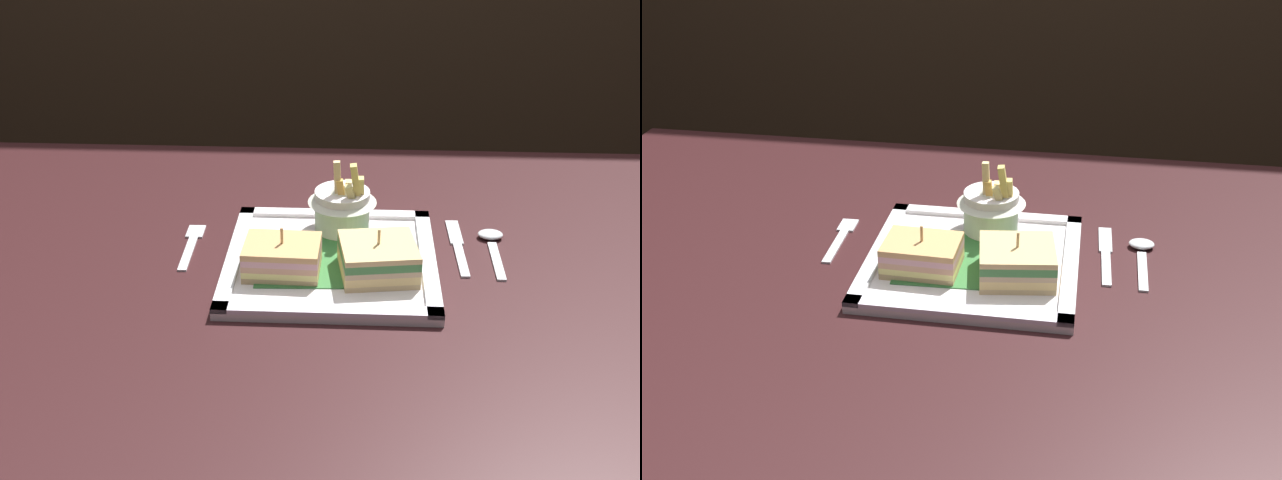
% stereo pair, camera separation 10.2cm
% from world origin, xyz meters
% --- Properties ---
extents(dining_table, '(1.30, 0.84, 0.78)m').
position_xyz_m(dining_table, '(0.00, 0.00, 0.67)').
color(dining_table, black).
rests_on(dining_table, ground_plane).
extents(square_plate, '(0.27, 0.27, 0.02)m').
position_xyz_m(square_plate, '(0.03, 0.01, 0.79)').
color(square_plate, white).
rests_on(square_plate, dining_table).
extents(sandwich_half_left, '(0.10, 0.08, 0.06)m').
position_xyz_m(sandwich_half_left, '(-0.03, -0.03, 0.81)').
color(sandwich_half_left, tan).
rests_on(sandwich_half_left, square_plate).
extents(sandwich_half_right, '(0.11, 0.10, 0.06)m').
position_xyz_m(sandwich_half_right, '(0.09, -0.03, 0.81)').
color(sandwich_half_right, tan).
rests_on(sandwich_half_right, square_plate).
extents(fries_cup, '(0.10, 0.10, 0.11)m').
position_xyz_m(fries_cup, '(0.04, 0.09, 0.83)').
color(fries_cup, white).
rests_on(fries_cup, square_plate).
extents(fork, '(0.02, 0.13, 0.00)m').
position_xyz_m(fork, '(-0.17, 0.05, 0.78)').
color(fork, silver).
rests_on(fork, dining_table).
extents(knife, '(0.02, 0.16, 0.00)m').
position_xyz_m(knife, '(0.20, 0.07, 0.78)').
color(knife, silver).
rests_on(knife, dining_table).
extents(spoon, '(0.04, 0.13, 0.01)m').
position_xyz_m(spoon, '(0.25, 0.08, 0.78)').
color(spoon, silver).
rests_on(spoon, dining_table).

